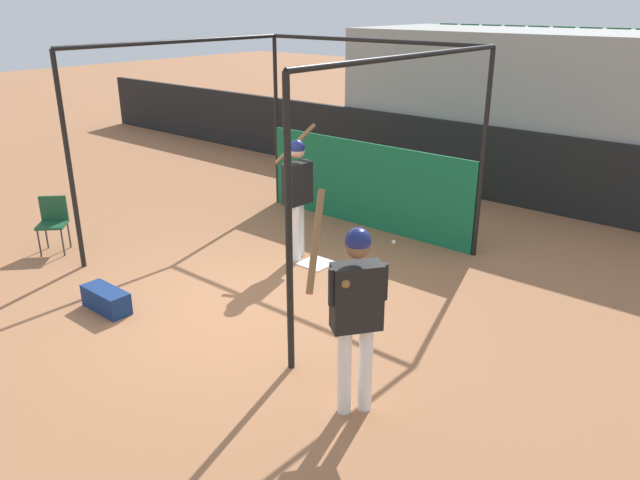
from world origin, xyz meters
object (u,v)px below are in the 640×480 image
baseball (394,242)px  player_batter (298,188)px  equipment_bag (106,300)px  folding_chair (53,218)px  player_waiting (355,304)px

baseball → player_batter: bearing=-119.9°
player_batter → equipment_bag: bearing=169.8°
folding_chair → equipment_bag: bearing=119.5°
player_batter → baseball: size_ratio=25.86×
player_waiting → baseball: size_ratio=28.70×
baseball → player_waiting: bearing=-61.0°
player_batter → folding_chair: bearing=129.2°
player_batter → baseball: player_batter is taller
folding_chair → baseball: (3.83, 3.56, -0.48)m
player_batter → folding_chair: player_batter is taller
player_waiting → equipment_bag: player_waiting is taller
player_batter → player_waiting: bearing=-126.4°
equipment_bag → baseball: size_ratio=9.46×
equipment_bag → player_batter: bearing=76.3°
baseball → folding_chair: bearing=-137.1°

